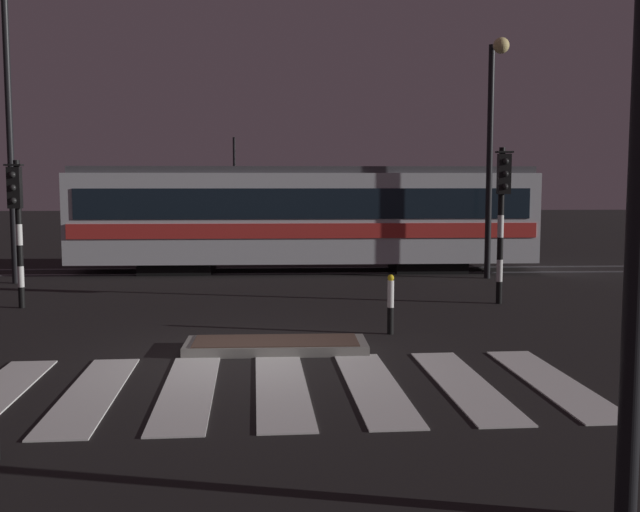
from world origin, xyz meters
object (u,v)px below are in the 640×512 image
street_lamp_trackside_right (493,129)px  street_lamp_trackside_left (5,98)px  traffic_light_corner_far_left (17,211)px  traffic_light_corner_far_right (502,201)px  bollard_island_edge (391,304)px  tram (303,216)px

street_lamp_trackside_right → street_lamp_trackside_left: bearing=-178.4°
street_lamp_trackside_left → traffic_light_corner_far_left: bearing=-68.7°
traffic_light_corner_far_right → street_lamp_trackside_left: street_lamp_trackside_left is taller
street_lamp_trackside_right → bollard_island_edge: 9.32m
traffic_light_corner_far_right → tram: 7.85m
street_lamp_trackside_left → tram: bearing=17.7°
street_lamp_trackside_left → tram: street_lamp_trackside_left is taller
traffic_light_corner_far_left → street_lamp_trackside_right: street_lamp_trackside_right is taller
traffic_light_corner_far_right → tram: bearing=123.6°
street_lamp_trackside_left → street_lamp_trackside_right: street_lamp_trackside_left is taller
traffic_light_corner_far_left → traffic_light_corner_far_right: bearing=0.3°
street_lamp_trackside_left → traffic_light_corner_far_right: bearing=-17.7°
tram → traffic_light_corner_far_left: bearing=-134.5°
traffic_light_corner_far_left → bollard_island_edge: (7.80, -3.20, -1.60)m
traffic_light_corner_far_right → tram: size_ratio=0.25×
traffic_light_corner_far_left → tram: tram is taller
traffic_light_corner_far_right → street_lamp_trackside_right: size_ratio=0.53×
traffic_light_corner_far_right → street_lamp_trackside_right: bearing=77.5°
traffic_light_corner_far_right → bollard_island_edge: bearing=-132.7°
tram → bollard_island_edge: 9.93m
traffic_light_corner_far_right → tram: tram is taller
street_lamp_trackside_left → street_lamp_trackside_right: (13.32, 0.37, -0.74)m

